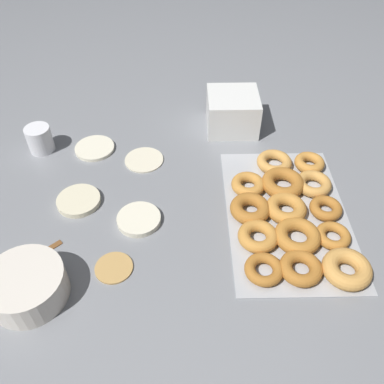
{
  "coord_description": "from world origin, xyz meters",
  "views": [
    {
      "loc": [
        -0.77,
        -0.1,
        0.77
      ],
      "look_at": [
        -0.05,
        -0.11,
        0.04
      ],
      "focal_mm": 38.0,
      "sensor_mm": 36.0,
      "label": 1
    }
  ],
  "objects": [
    {
      "name": "pancake_3",
      "position": [
        -0.04,
        0.18,
        0.01
      ],
      "size": [
        0.11,
        0.11,
        0.01
      ],
      "primitive_type": "cylinder",
      "color": "beige",
      "rests_on": "ground_plane"
    },
    {
      "name": "donut_tray",
      "position": [
        -0.1,
        -0.36,
        0.02
      ],
      "size": [
        0.48,
        0.3,
        0.04
      ],
      "color": "#ADAFB5",
      "rests_on": "ground_plane"
    },
    {
      "name": "paper_cup",
      "position": [
        0.18,
        0.33,
        0.04
      ],
      "size": [
        0.07,
        0.07,
        0.08
      ],
      "color": "white",
      "rests_on": "ground_plane"
    },
    {
      "name": "ground_plane",
      "position": [
        0.0,
        0.0,
        0.0
      ],
      "size": [
        3.0,
        3.0,
        0.0
      ],
      "primitive_type": "plane",
      "color": "gray"
    },
    {
      "name": "batter_bowl",
      "position": [
        -0.31,
        0.23,
        0.03
      ],
      "size": [
        0.17,
        0.17,
        0.07
      ],
      "color": "silver",
      "rests_on": "ground_plane"
    },
    {
      "name": "pancake_0",
      "position": [
        0.18,
        0.17,
        0.01
      ],
      "size": [
        0.12,
        0.12,
        0.01
      ],
      "primitive_type": "cylinder",
      "color": "silver",
      "rests_on": "ground_plane"
    },
    {
      "name": "pancake_1",
      "position": [
        -0.25,
        0.07,
        0.0
      ],
      "size": [
        0.09,
        0.09,
        0.01
      ],
      "primitive_type": "cylinder",
      "color": "tan",
      "rests_on": "ground_plane"
    },
    {
      "name": "pancake_4",
      "position": [
        -0.11,
        0.02,
        0.01
      ],
      "size": [
        0.11,
        0.11,
        0.02
      ],
      "primitive_type": "cylinder",
      "color": "silver",
      "rests_on": "ground_plane"
    },
    {
      "name": "container_stack",
      "position": [
        0.29,
        -0.25,
        0.06
      ],
      "size": [
        0.15,
        0.15,
        0.11
      ],
      "color": "white",
      "rests_on": "ground_plane"
    },
    {
      "name": "pancake_2",
      "position": [
        0.13,
        0.02,
        0.0
      ],
      "size": [
        0.11,
        0.11,
        0.01
      ],
      "primitive_type": "cylinder",
      "color": "beige",
      "rests_on": "ground_plane"
    }
  ]
}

